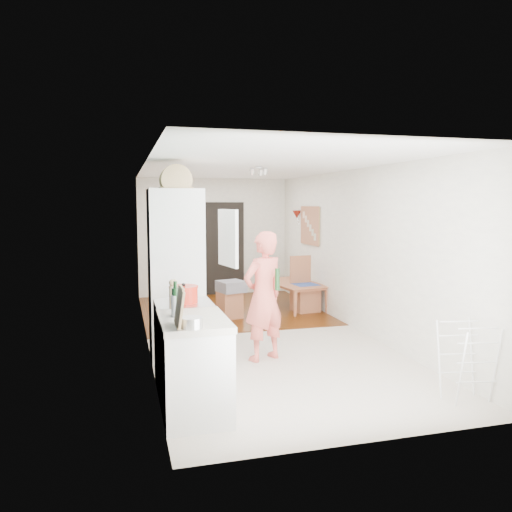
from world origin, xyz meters
name	(u,v)px	position (x,y,z in m)	size (l,w,h in m)	color
room_shell	(257,253)	(0.00, 0.00, 1.25)	(3.20, 7.00, 2.50)	beige
floor	(257,335)	(0.00, 0.00, 0.00)	(3.20, 7.00, 0.01)	#BCB19F
wood_floor_overlay	(231,310)	(0.00, 1.85, 0.01)	(3.20, 3.30, 0.01)	#5E2F0B
sage_wall_panel	(155,216)	(-1.59, -2.00, 1.85)	(0.02, 3.00, 1.30)	slate
tile_splashback	(162,295)	(-1.59, -2.55, 1.15)	(0.02, 1.90, 0.50)	black
doorway_recess	(223,249)	(0.20, 3.48, 1.00)	(0.90, 0.04, 2.00)	black
base_cabinet	(194,369)	(-1.30, -2.55, 0.43)	(0.60, 0.90, 0.86)	white
worktop	(193,321)	(-1.30, -2.55, 0.89)	(0.62, 0.92, 0.06)	beige
range_cooker	(184,346)	(-1.30, -1.80, 0.44)	(0.60, 0.60, 0.88)	white
cooker_top	(184,304)	(-1.30, -1.80, 0.90)	(0.60, 0.60, 0.04)	silver
fridge_housing	(176,275)	(-1.27, -0.78, 1.07)	(0.66, 0.66, 2.15)	white
fridge_door	(228,238)	(-0.66, -1.08, 1.55)	(0.56, 0.04, 0.70)	white
fridge_interior	(200,237)	(-0.96, -0.78, 1.55)	(0.02, 0.52, 0.66)	white
pinboard	(310,226)	(1.58, 1.90, 1.55)	(0.03, 0.90, 0.70)	tan
pinboard_frame	(309,226)	(1.57, 1.90, 1.55)	(0.01, 0.94, 0.74)	#A65A37
wall_sconce	(297,214)	(1.54, 2.55, 1.75)	(0.18, 0.18, 0.16)	maroon
person	(264,285)	(-0.22, -1.14, 0.96)	(0.70, 0.46, 1.92)	#F06759
dining_table	(295,297)	(1.20, 1.68, 0.21)	(1.21, 0.68, 0.43)	#A65A37
dining_chair	(305,284)	(1.29, 1.37, 0.51)	(0.43, 0.43, 1.01)	#A65A37
stool	(230,305)	(-0.16, 1.19, 0.23)	(0.36, 0.36, 0.47)	#A65A37
grey_drape	(231,286)	(-0.13, 1.18, 0.56)	(0.42, 0.42, 0.19)	slate
drying_rack	(467,362)	(1.37, -2.95, 0.40)	(0.41, 0.37, 0.80)	white
bread_bin	(175,180)	(-1.27, -0.87, 2.25)	(0.39, 0.37, 0.21)	tan
red_casserole	(184,294)	(-1.30, -1.81, 1.01)	(0.31, 0.31, 0.18)	red
steel_pan	(192,323)	(-1.37, -2.93, 0.97)	(0.19, 0.19, 0.09)	silver
held_bottle	(277,279)	(-0.10, -1.31, 1.05)	(0.06, 0.06, 0.27)	#18411B
bottle_a	(176,303)	(-1.45, -2.47, 1.06)	(0.06, 0.06, 0.27)	#18411B
bottle_b	(175,301)	(-1.45, -2.39, 1.05)	(0.06, 0.06, 0.26)	#18411B
bottle_c	(176,306)	(-1.45, -2.46, 1.02)	(0.08, 0.08, 0.20)	silver
pepper_mill_front	(175,297)	(-1.42, -2.05, 1.03)	(0.06, 0.06, 0.23)	tan
pepper_mill_back	(172,297)	(-1.44, -2.08, 1.03)	(0.06, 0.06, 0.23)	tan
chopping_boards	(180,307)	(-1.46, -2.87, 1.09)	(0.04, 0.26, 0.35)	tan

